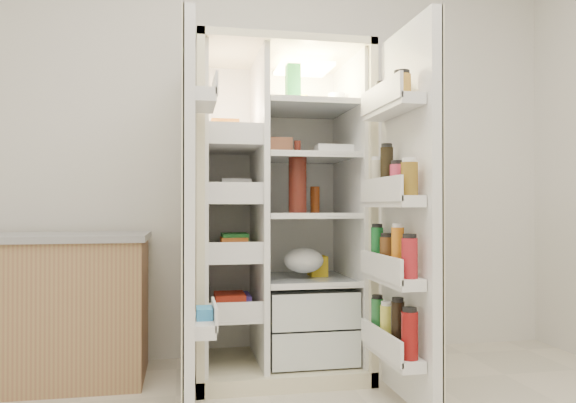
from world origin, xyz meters
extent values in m
cube|color=silver|center=(0.00, 2.00, 1.35)|extent=(4.00, 0.02, 2.70)
cube|color=beige|center=(0.11, 1.93, 0.90)|extent=(0.92, 0.04, 1.80)
cube|color=beige|center=(-0.33, 1.60, 0.90)|extent=(0.04, 0.70, 1.80)
cube|color=beige|center=(0.55, 1.60, 0.90)|extent=(0.04, 0.70, 1.80)
cube|color=beige|center=(0.11, 1.60, 1.78)|extent=(0.92, 0.70, 0.04)
cube|color=beige|center=(0.11, 1.60, 0.04)|extent=(0.92, 0.70, 0.08)
cube|color=silver|center=(0.11, 1.90, 0.92)|extent=(0.84, 0.02, 1.68)
cube|color=silver|center=(-0.30, 1.60, 0.92)|extent=(0.02, 0.62, 1.68)
cube|color=silver|center=(0.52, 1.60, 0.92)|extent=(0.02, 0.62, 1.68)
cube|color=silver|center=(0.00, 1.60, 0.92)|extent=(0.03, 0.62, 1.68)
cube|color=silver|center=(0.27, 1.58, 0.18)|extent=(0.47, 0.52, 0.19)
cube|color=silver|center=(0.27, 1.58, 0.39)|extent=(0.47, 0.52, 0.19)
cube|color=#FFD18C|center=(0.27, 1.65, 1.72)|extent=(0.30, 0.30, 0.02)
cube|color=silver|center=(-0.15, 1.60, 0.35)|extent=(0.28, 0.58, 0.02)
cube|color=silver|center=(-0.15, 1.60, 0.65)|extent=(0.28, 0.58, 0.02)
cube|color=silver|center=(-0.15, 1.60, 0.95)|extent=(0.28, 0.58, 0.02)
cube|color=silver|center=(-0.15, 1.60, 1.25)|extent=(0.28, 0.58, 0.02)
cube|color=silver|center=(0.27, 1.60, 0.52)|extent=(0.49, 0.58, 0.01)
cube|color=silver|center=(0.27, 1.60, 0.88)|extent=(0.49, 0.58, 0.01)
cube|color=silver|center=(0.27, 1.60, 1.20)|extent=(0.49, 0.58, 0.02)
cube|color=silver|center=(0.27, 1.60, 1.48)|extent=(0.49, 0.58, 0.02)
cube|color=red|center=(-0.15, 1.60, 0.41)|extent=(0.16, 0.20, 0.10)
cube|color=#238034|center=(-0.15, 1.60, 0.72)|extent=(0.14, 0.18, 0.12)
cube|color=silver|center=(-0.15, 1.60, 0.99)|extent=(0.20, 0.22, 0.07)
cube|color=orange|center=(-0.15, 1.60, 1.33)|extent=(0.15, 0.16, 0.14)
cube|color=#4F38AA|center=(-0.15, 1.60, 0.40)|extent=(0.18, 0.20, 0.09)
cube|color=orange|center=(-0.15, 1.60, 0.71)|extent=(0.14, 0.18, 0.10)
cube|color=white|center=(-0.15, 1.60, 1.02)|extent=(0.16, 0.16, 0.12)
sphere|color=orange|center=(0.14, 1.50, 0.12)|extent=(0.07, 0.07, 0.07)
sphere|color=orange|center=(0.23, 1.54, 0.12)|extent=(0.07, 0.07, 0.07)
sphere|color=orange|center=(0.33, 1.50, 0.12)|extent=(0.07, 0.07, 0.07)
sphere|color=orange|center=(0.19, 1.64, 0.12)|extent=(0.07, 0.07, 0.07)
sphere|color=orange|center=(0.29, 1.62, 0.12)|extent=(0.07, 0.07, 0.07)
sphere|color=orange|center=(0.39, 1.58, 0.12)|extent=(0.07, 0.07, 0.07)
sphere|color=orange|center=(0.11, 1.58, 0.12)|extent=(0.07, 0.07, 0.07)
ellipsoid|color=#467A28|center=(0.27, 1.60, 0.40)|extent=(0.26, 0.24, 0.11)
cylinder|color=#44150E|center=(0.19, 1.46, 1.04)|extent=(0.10, 0.10, 0.30)
cylinder|color=maroon|center=(0.32, 1.59, 0.96)|extent=(0.05, 0.05, 0.15)
cube|color=#207837|center=(0.18, 1.53, 1.60)|extent=(0.07, 0.07, 0.22)
cylinder|color=white|center=(0.45, 1.61, 1.53)|extent=(0.10, 0.10, 0.09)
cylinder|color=#A28525|center=(0.26, 1.65, 1.53)|extent=(0.06, 0.06, 0.08)
cube|color=white|center=(0.44, 1.52, 1.24)|extent=(0.25, 0.10, 0.06)
cube|color=#9F5E3F|center=(0.10, 1.55, 1.26)|extent=(0.16, 0.09, 0.10)
ellipsoid|color=silver|center=(0.25, 1.56, 0.60)|extent=(0.22, 0.20, 0.14)
cube|color=gold|center=(0.35, 1.66, 0.59)|extent=(0.10, 0.12, 0.12)
cube|color=silver|center=(-0.39, 1.05, 0.90)|extent=(0.05, 0.40, 1.72)
cube|color=beige|center=(-0.41, 1.05, 0.90)|extent=(0.01, 0.40, 1.72)
cube|color=silver|center=(-0.32, 1.05, 0.40)|extent=(0.09, 0.32, 0.06)
cube|color=silver|center=(-0.32, 1.05, 1.40)|extent=(0.09, 0.32, 0.06)
cube|color=#338CCC|center=(-0.32, 1.05, 0.43)|extent=(0.07, 0.12, 0.10)
cube|color=silver|center=(0.61, 0.96, 0.90)|extent=(0.05, 0.58, 1.72)
cube|color=beige|center=(0.64, 0.96, 0.90)|extent=(0.01, 0.58, 1.72)
cube|color=silver|center=(0.53, 0.96, 0.26)|extent=(0.11, 0.50, 0.05)
cube|color=silver|center=(0.53, 0.96, 0.60)|extent=(0.11, 0.50, 0.05)
cube|color=silver|center=(0.53, 0.96, 0.95)|extent=(0.11, 0.50, 0.05)
cube|color=silver|center=(0.53, 0.96, 1.38)|extent=(0.11, 0.50, 0.05)
cylinder|color=maroon|center=(0.53, 0.76, 0.39)|extent=(0.07, 0.07, 0.20)
cylinder|color=black|center=(0.53, 0.89, 0.40)|extent=(0.06, 0.06, 0.22)
cylinder|color=#DBD749|center=(0.53, 1.02, 0.38)|extent=(0.06, 0.06, 0.18)
cylinder|color=#236B33|center=(0.53, 1.15, 0.38)|extent=(0.06, 0.06, 0.19)
cylinder|color=maroon|center=(0.53, 0.76, 0.71)|extent=(0.07, 0.07, 0.17)
cylinder|color=orange|center=(0.53, 0.89, 0.73)|extent=(0.06, 0.06, 0.21)
cylinder|color=#593416|center=(0.53, 1.02, 0.70)|extent=(0.07, 0.07, 0.16)
cylinder|color=#176529|center=(0.53, 1.15, 0.72)|extent=(0.06, 0.06, 0.20)
cylinder|color=brown|center=(0.53, 0.76, 1.04)|extent=(0.07, 0.07, 0.14)
cylinder|color=#BF314D|center=(0.53, 0.89, 1.04)|extent=(0.07, 0.07, 0.14)
cylinder|color=black|center=(0.53, 1.02, 1.09)|extent=(0.06, 0.06, 0.23)
cylinder|color=#BDB79B|center=(0.53, 1.15, 1.06)|extent=(0.06, 0.06, 0.18)
cylinder|color=#AC7B2B|center=(0.53, 0.84, 1.45)|extent=(0.08, 0.08, 0.10)
cylinder|color=#91611A|center=(0.53, 1.06, 1.45)|extent=(0.08, 0.08, 0.10)
cube|color=#94784A|center=(-1.13, 1.67, 0.37)|extent=(1.04, 0.54, 0.75)
cube|color=gray|center=(-1.13, 1.67, 0.77)|extent=(1.08, 0.57, 0.03)
camera|label=1|loc=(-0.41, -1.40, 0.93)|focal=34.00mm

